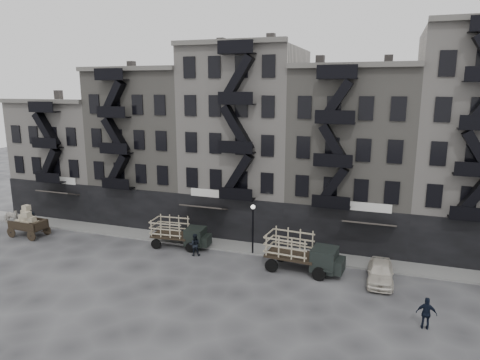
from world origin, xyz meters
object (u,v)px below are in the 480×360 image
(pedestrian_west, at_px, (34,221))
(car_east, at_px, (380,272))
(stake_truck_west, at_px, (179,231))
(policeman, at_px, (426,313))
(pedestrian_mid, at_px, (195,245))
(horse, at_px, (11,217))
(stake_truck_east, at_px, (302,250))
(wagon, at_px, (27,219))

(pedestrian_west, bearing_deg, car_east, -18.46)
(stake_truck_west, distance_m, policeman, 20.44)
(stake_truck_west, bearing_deg, pedestrian_mid, -36.98)
(pedestrian_west, bearing_deg, horse, 150.04)
(car_east, xyz_separation_m, policeman, (2.63, -5.43, 0.20))
(stake_truck_east, height_order, pedestrian_mid, stake_truck_east)
(wagon, relative_size, stake_truck_east, 0.60)
(wagon, bearing_deg, pedestrian_west, 118.64)
(pedestrian_west, distance_m, policeman, 34.95)
(car_east, bearing_deg, horse, 176.60)
(policeman, bearing_deg, car_east, -63.53)
(policeman, bearing_deg, stake_truck_west, -18.99)
(car_east, distance_m, pedestrian_mid, 14.54)
(car_east, xyz_separation_m, pedestrian_mid, (-14.54, 0.13, 0.18))
(stake_truck_east, distance_m, policeman, 9.92)
(stake_truck_west, distance_m, car_east, 16.69)
(wagon, height_order, policeman, wagon)
(horse, xyz_separation_m, pedestrian_mid, (20.98, -1.31, 0.16))
(stake_truck_east, xyz_separation_m, pedestrian_mid, (-8.90, 0.12, -0.72))
(policeman, bearing_deg, horse, -9.54)
(stake_truck_west, xyz_separation_m, pedestrian_west, (-15.18, -0.84, -0.51))
(pedestrian_mid, bearing_deg, policeman, 141.87)
(car_east, distance_m, pedestrian_west, 31.80)
(horse, height_order, stake_truck_east, stake_truck_east)
(pedestrian_mid, bearing_deg, car_east, 159.31)
(stake_truck_east, xyz_separation_m, car_east, (5.64, -0.00, -0.90))
(pedestrian_west, height_order, pedestrian_mid, pedestrian_west)
(stake_truck_west, height_order, stake_truck_east, stake_truck_east)
(pedestrian_mid, distance_m, policeman, 18.04)
(wagon, height_order, pedestrian_west, wagon)
(stake_truck_east, bearing_deg, wagon, -173.29)
(horse, height_order, pedestrian_west, pedestrian_west)
(pedestrian_mid, bearing_deg, stake_truck_west, -52.67)
(car_east, distance_m, policeman, 6.03)
(wagon, xyz_separation_m, stake_truck_west, (14.52, 2.20, -0.22))
(pedestrian_west, xyz_separation_m, policeman, (34.42, -6.04, 0.02))
(wagon, xyz_separation_m, stake_truck_east, (25.50, 0.76, -0.01))
(stake_truck_east, distance_m, car_east, 5.71)
(horse, distance_m, car_east, 35.55)
(wagon, bearing_deg, stake_truck_west, 11.51)
(stake_truck_east, bearing_deg, car_east, 4.95)
(horse, relative_size, stake_truck_east, 0.31)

